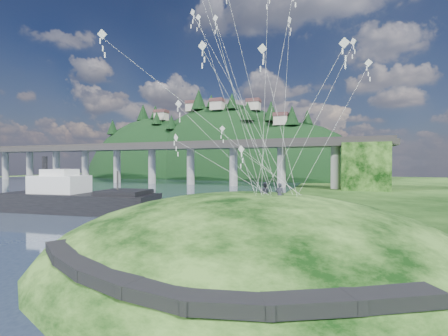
% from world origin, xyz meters
% --- Properties ---
extents(ground, '(320.00, 320.00, 0.00)m').
position_xyz_m(ground, '(0.00, 0.00, 0.00)').
color(ground, black).
rests_on(ground, ground).
extents(grass_hill, '(36.00, 32.00, 13.00)m').
position_xyz_m(grass_hill, '(8.00, 2.00, -1.50)').
color(grass_hill, black).
rests_on(grass_hill, ground).
extents(footpath, '(22.29, 5.84, 0.83)m').
position_xyz_m(footpath, '(7.46, -9.74, 2.08)').
color(footpath, black).
rests_on(footpath, ground).
extents(bridge, '(160.00, 11.00, 15.00)m').
position_xyz_m(bridge, '(-26.46, 70.07, 9.70)').
color(bridge, '#2D2B2B').
rests_on(bridge, ground).
extents(far_ridge, '(153.00, 70.00, 94.50)m').
position_xyz_m(far_ridge, '(-43.58, 122.17, -7.44)').
color(far_ridge, black).
rests_on(far_ridge, ground).
extents(work_barge, '(24.99, 9.70, 8.52)m').
position_xyz_m(work_barge, '(-22.56, 12.81, 2.13)').
color(work_barge, black).
rests_on(work_barge, ground).
extents(wooden_dock, '(14.47, 7.03, 1.04)m').
position_xyz_m(wooden_dock, '(-3.17, 6.47, 0.46)').
color(wooden_dock, '#3D2C19').
rests_on(wooden_dock, ground).
extents(kite_flyers, '(2.26, 1.50, 1.92)m').
position_xyz_m(kite_flyers, '(9.34, 2.52, 5.89)').
color(kite_flyers, '#292937').
rests_on(kite_flyers, ground).
extents(kite_swarm, '(21.18, 16.79, 20.44)m').
position_xyz_m(kite_swarm, '(5.44, 5.60, 19.08)').
color(kite_swarm, white).
rests_on(kite_swarm, ground).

